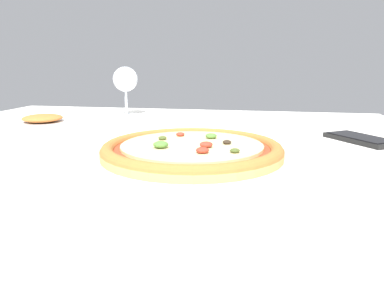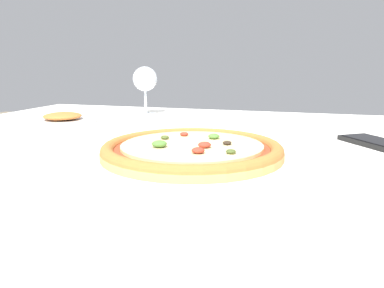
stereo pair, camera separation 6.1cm
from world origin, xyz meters
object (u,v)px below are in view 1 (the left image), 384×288
(cell_phone, at_px, (361,139))
(dining_table, at_px, (135,185))
(wine_glass_far_left, at_px, (125,81))
(side_plate, at_px, (43,121))
(pizza_plate, at_px, (192,152))

(cell_phone, bearing_deg, dining_table, -164.12)
(wine_glass_far_left, distance_m, side_plate, 0.28)
(pizza_plate, xyz_separation_m, cell_phone, (0.31, 0.22, -0.01))
(cell_phone, relative_size, side_plate, 0.91)
(dining_table, distance_m, wine_glass_far_left, 0.48)
(pizza_plate, bearing_deg, cell_phone, 35.37)
(dining_table, bearing_deg, pizza_plate, -35.12)
(pizza_plate, bearing_deg, wine_glass_far_left, 120.81)
(dining_table, distance_m, pizza_plate, 0.19)
(dining_table, relative_size, cell_phone, 7.76)
(pizza_plate, height_order, wine_glass_far_left, wine_glass_far_left)
(pizza_plate, relative_size, side_plate, 1.98)
(pizza_plate, distance_m, side_plate, 0.53)
(cell_phone, bearing_deg, wine_glass_far_left, 155.46)
(wine_glass_far_left, bearing_deg, side_plate, -123.79)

